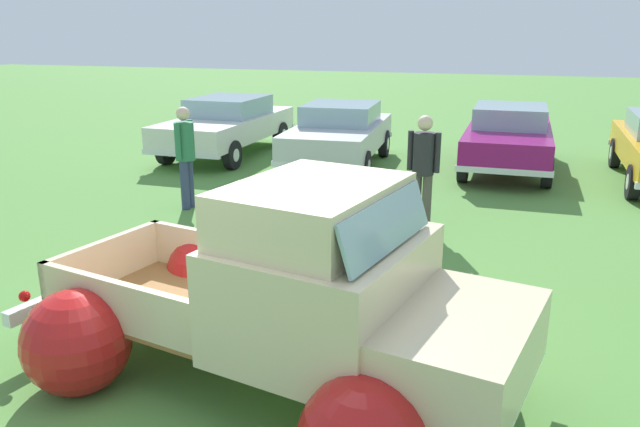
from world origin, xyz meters
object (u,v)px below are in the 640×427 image
(show_car_0, at_px, (227,124))
(show_car_2, at_px, (509,136))
(spectator_1, at_px, (185,151))
(spectator_2, at_px, (423,164))
(show_car_1, at_px, (339,133))
(vintage_pickup_truck, at_px, (298,312))

(show_car_0, bearing_deg, show_car_2, 93.07)
(show_car_0, xyz_separation_m, show_car_2, (6.78, 0.27, -0.00))
(spectator_1, bearing_deg, show_car_0, 107.42)
(show_car_2, distance_m, spectator_2, 4.99)
(show_car_1, relative_size, spectator_2, 2.43)
(show_car_1, bearing_deg, show_car_0, -101.94)
(show_car_1, bearing_deg, spectator_1, -24.29)
(vintage_pickup_truck, distance_m, spectator_1, 6.24)
(vintage_pickup_truck, distance_m, spectator_2, 5.05)
(show_car_0, xyz_separation_m, spectator_2, (5.58, -4.57, 0.26))
(vintage_pickup_truck, relative_size, show_car_1, 1.12)
(show_car_1, xyz_separation_m, spectator_2, (2.52, -4.10, 0.26))
(show_car_0, relative_size, show_car_1, 1.06)
(spectator_1, height_order, spectator_2, spectator_2)
(show_car_1, height_order, show_car_2, same)
(show_car_2, height_order, spectator_2, spectator_2)
(show_car_1, xyz_separation_m, spectator_1, (-1.62, -4.21, 0.26))
(vintage_pickup_truck, height_order, show_car_1, vintage_pickup_truck)
(spectator_1, distance_m, spectator_2, 4.14)
(spectator_1, bearing_deg, vintage_pickup_truck, -51.94)
(spectator_2, bearing_deg, spectator_1, 100.03)
(show_car_0, height_order, spectator_1, spectator_1)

